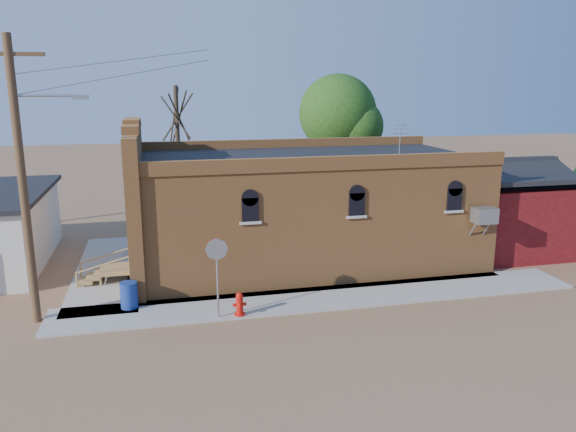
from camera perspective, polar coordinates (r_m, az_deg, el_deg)
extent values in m
plane|color=brown|center=(19.27, 0.24, -9.78)|extent=(120.00, 120.00, 0.00)
cube|color=#9E9991|center=(20.43, 3.78, -8.32)|extent=(19.00, 2.20, 0.08)
cube|color=#9E9991|center=(24.52, -17.72, -5.22)|extent=(2.60, 10.00, 0.08)
cube|color=#B77038|center=(24.15, 1.81, 0.58)|extent=(14.00, 7.00, 4.50)
cube|color=black|center=(23.75, 1.85, 6.00)|extent=(13.80, 6.80, 0.12)
cube|color=#B77038|center=(23.23, -15.10, 1.26)|extent=(0.50, 7.40, 5.80)
cube|color=navy|center=(21.87, -16.14, 3.41)|extent=(0.08, 1.10, 1.56)
cube|color=gray|center=(22.97, 19.34, 0.07)|extent=(0.85, 0.65, 0.60)
cube|color=#560F0E|center=(28.24, 20.76, 0.22)|extent=(5.00, 6.00, 3.20)
cylinder|color=#47361C|center=(19.13, -25.34, 2.84)|extent=(0.26, 0.26, 9.00)
cube|color=#47361C|center=(18.91, -26.53, 14.53)|extent=(2.00, 0.12, 0.12)
cylinder|color=gray|center=(18.72, -23.43, 11.16)|extent=(1.80, 0.08, 0.08)
cube|color=gray|center=(18.58, -20.32, 11.25)|extent=(0.45, 0.22, 0.14)
cylinder|color=#3F3324|center=(30.51, -11.07, 5.85)|extent=(0.24, 0.24, 7.50)
cylinder|color=#3F3324|center=(32.67, 4.97, 5.45)|extent=(0.28, 0.28, 6.30)
sphere|color=#163E11|center=(32.42, 5.07, 10.36)|extent=(4.40, 4.40, 4.40)
cylinder|color=red|center=(18.93, -4.93, -9.90)|extent=(0.42, 0.42, 0.07)
cylinder|color=red|center=(18.80, -4.95, -8.96)|extent=(0.29, 0.29, 0.60)
sphere|color=red|center=(18.69, -4.96, -8.08)|extent=(0.24, 0.24, 0.24)
cylinder|color=red|center=(18.66, -4.88, -9.12)|extent=(0.14, 0.15, 0.11)
cylinder|color=red|center=(18.78, -5.41, -8.98)|extent=(0.15, 0.14, 0.11)
cylinder|color=red|center=(18.82, -4.48, -8.91)|extent=(0.15, 0.14, 0.11)
cylinder|color=gray|center=(18.42, -7.17, -6.66)|extent=(0.09, 0.09, 2.44)
cylinder|color=gray|center=(18.05, -7.26, -3.38)|extent=(0.73, 0.06, 0.73)
cylinder|color=#A60914|center=(18.10, -7.28, -3.34)|extent=(0.73, 0.06, 0.73)
cylinder|color=navy|center=(20.04, -15.85, -7.74)|extent=(0.72, 0.72, 0.90)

